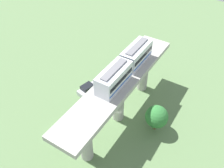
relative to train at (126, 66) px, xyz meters
name	(u,v)px	position (x,y,z in m)	size (l,w,h in m)	color
ground_plane	(118,117)	(0.00, 1.97, -10.21)	(120.00, 120.00, 0.00)	#5B7A4C
viaduct	(119,91)	(0.00, 1.97, -3.77)	(5.20, 28.00, 8.68)	#A8A59E
train	(126,66)	(0.00, 0.00, 0.00)	(2.64, 13.55, 3.24)	silver
parked_car_silver	(88,89)	(8.37, -0.47, -9.47)	(2.67, 4.49, 1.76)	#B2B5BA
parked_car_white	(59,132)	(6.20, 10.25, -9.47)	(1.85, 4.22, 1.76)	white
tree_near_viaduct	(157,117)	(-6.52, 0.86, -7.11)	(3.74, 3.74, 4.98)	brown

